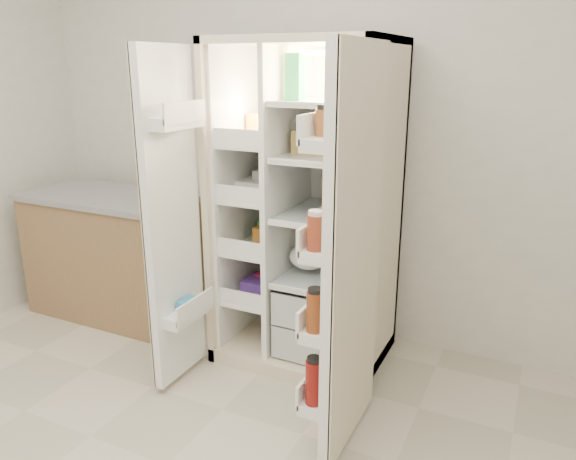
% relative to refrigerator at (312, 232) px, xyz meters
% --- Properties ---
extents(wall_back, '(4.00, 0.02, 2.70)m').
position_rel_refrigerator_xyz_m(wall_back, '(-0.15, 0.35, 0.60)').
color(wall_back, beige).
rests_on(wall_back, floor).
extents(refrigerator, '(0.92, 0.70, 1.80)m').
position_rel_refrigerator_xyz_m(refrigerator, '(0.00, 0.00, 0.00)').
color(refrigerator, beige).
rests_on(refrigerator, floor).
extents(freezer_door, '(0.15, 0.40, 1.72)m').
position_rel_refrigerator_xyz_m(freezer_door, '(-0.51, -0.60, 0.15)').
color(freezer_door, white).
rests_on(freezer_door, floor).
extents(fridge_door, '(0.17, 0.58, 1.72)m').
position_rel_refrigerator_xyz_m(fridge_door, '(0.47, -0.70, 0.13)').
color(fridge_door, white).
rests_on(fridge_door, floor).
extents(kitchen_counter, '(1.16, 0.62, 0.84)m').
position_rel_refrigerator_xyz_m(kitchen_counter, '(-1.42, -0.10, -0.32)').
color(kitchen_counter, '#8D6446').
rests_on(kitchen_counter, floor).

